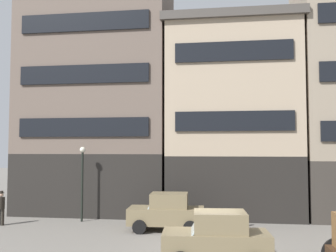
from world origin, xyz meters
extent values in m
cube|color=black|center=(-7.39, 9.52, 1.85)|extent=(9.30, 5.46, 3.71)
cube|color=#66564C|center=(-7.39, 9.52, 9.94)|extent=(9.30, 5.46, 12.47)
cube|color=black|center=(-7.39, 6.73, 5.27)|extent=(7.81, 0.12, 1.10)
cube|color=black|center=(-7.39, 6.73, 8.38)|extent=(7.81, 0.12, 1.10)
cube|color=black|center=(-7.39, 6.73, 11.50)|extent=(7.81, 0.12, 1.10)
cube|color=black|center=(1.28, 9.52, 1.80)|extent=(7.74, 5.46, 3.59)
cube|color=tan|center=(1.28, 9.52, 7.49)|extent=(7.74, 5.46, 7.79)
cube|color=#47423D|center=(1.28, 9.52, 11.64)|extent=(8.24, 5.96, 0.50)
cube|color=black|center=(1.28, 6.73, 5.54)|extent=(6.50, 0.12, 1.10)
cube|color=black|center=(1.28, 6.73, 9.44)|extent=(6.50, 0.12, 1.10)
cube|color=#7A6B4C|center=(0.37, -0.89, 0.73)|extent=(3.81, 1.87, 0.80)
cube|color=#7A6B4C|center=(0.52, -0.88, 1.48)|extent=(1.90, 1.57, 0.70)
cube|color=silver|center=(-0.33, -0.94, 1.35)|extent=(0.43, 1.33, 0.56)
cylinder|color=black|center=(-0.89, -0.14, 0.33)|extent=(0.67, 0.23, 0.66)
cylinder|color=black|center=(1.50, 0.04, 0.33)|extent=(0.67, 0.23, 0.66)
cube|color=#7A6B4C|center=(-2.12, 4.29, 0.73)|extent=(3.78, 1.79, 0.80)
cube|color=#7A6B4C|center=(-1.97, 4.29, 1.48)|extent=(1.87, 1.53, 0.70)
cube|color=silver|center=(-2.82, 4.25, 1.35)|extent=(0.40, 1.33, 0.56)
cylinder|color=black|center=(-3.28, 3.38, 0.33)|extent=(0.67, 0.21, 0.66)
cylinder|color=black|center=(-3.37, 5.06, 0.33)|extent=(0.67, 0.21, 0.66)
cylinder|color=black|center=(-0.88, 3.51, 0.33)|extent=(0.67, 0.21, 0.66)
cylinder|color=black|center=(-0.97, 5.19, 0.33)|extent=(0.67, 0.21, 0.66)
cylinder|color=black|center=(-10.82, 4.37, 0.42)|extent=(0.16, 0.16, 0.85)
cylinder|color=black|center=(-10.92, 4.37, 1.16)|extent=(0.49, 0.49, 0.62)
sphere|color=tan|center=(-10.92, 4.37, 1.60)|extent=(0.22, 0.22, 0.22)
cylinder|color=black|center=(-10.92, 4.37, 1.70)|extent=(0.28, 0.28, 0.02)
cylinder|color=black|center=(-10.92, 4.37, 1.75)|extent=(0.18, 0.18, 0.09)
cylinder|color=black|center=(-7.09, 5.98, 1.90)|extent=(0.12, 0.12, 3.80)
sphere|color=silver|center=(-7.09, 5.98, 3.96)|extent=(0.32, 0.32, 0.32)
cylinder|color=maroon|center=(1.64, 5.74, 0.35)|extent=(0.24, 0.24, 0.70)
sphere|color=maroon|center=(1.64, 5.74, 0.72)|extent=(0.22, 0.22, 0.22)
camera|label=1|loc=(0.59, -14.43, 4.02)|focal=40.70mm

